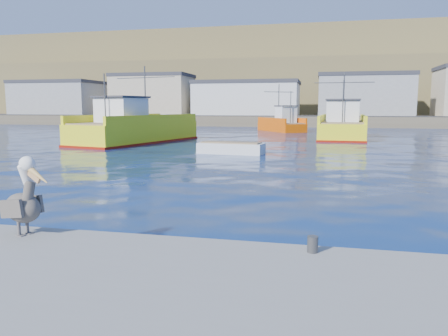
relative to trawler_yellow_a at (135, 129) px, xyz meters
name	(u,v)px	position (x,y,z in m)	size (l,w,h in m)	color
ground	(203,222)	(12.99, -24.73, -1.17)	(260.00, 260.00, 0.00)	#061050
dock_bollards	(187,236)	(13.59, -28.13, -0.52)	(36.20, 0.20, 0.30)	#4C4C4C
far_shore	(311,85)	(13.00, 84.47, 7.80)	(200.00, 81.00, 24.00)	brown
trawler_yellow_a	(135,129)	(0.00, 0.00, 0.00)	(7.67, 14.43, 6.83)	yellow
trawler_yellow_b	(342,127)	(18.16, 9.69, -0.06)	(5.98, 12.83, 6.68)	yellow
boat_orange	(282,123)	(11.16, 20.63, -0.16)	(6.86, 8.38, 6.04)	#D34D06
skiff_left	(96,141)	(-2.30, -2.66, -0.87)	(4.44, 3.88, 0.96)	silver
skiff_mid	(231,149)	(10.19, -7.34, -0.87)	(4.58, 2.07, 0.96)	silver
pelican	(24,201)	(10.15, -28.30, 0.03)	(1.33, 0.76, 1.65)	#595451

